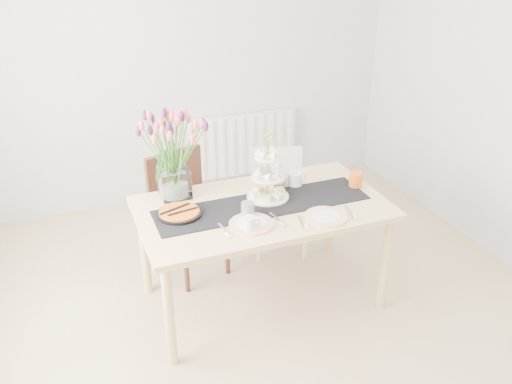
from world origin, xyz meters
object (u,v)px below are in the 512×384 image
object	(u,v)px
tart_tin	(179,213)
mug_grey	(248,210)
chair_brown	(185,205)
mug_white	(249,224)
plate_right	(326,217)
teapot	(278,176)
cake_stand	(268,182)
tulip_vase	(171,142)
cream_jug	(295,179)
plate_left	(251,224)
chair_white	(278,192)
dining_table	(262,216)
mug_orange	(356,180)
radiator	(237,146)

from	to	relation	value
tart_tin	mug_grey	size ratio (longest dim) A/B	2.87
chair_brown	mug_white	bearing A→B (deg)	-95.84
mug_grey	plate_right	distance (m)	0.48
teapot	mug_grey	bearing A→B (deg)	-113.78
cake_stand	tulip_vase	bearing A→B (deg)	154.98
tart_tin	cream_jug	bearing A→B (deg)	8.55
tulip_vase	cake_stand	distance (m)	0.68
mug_white	plate_left	bearing A→B (deg)	59.95
tart_tin	mug_grey	distance (m)	0.43
cream_jug	cake_stand	bearing A→B (deg)	-156.01
tulip_vase	plate_right	size ratio (longest dim) A/B	2.63
teapot	tart_tin	world-z (taller)	teapot
chair_white	plate_right	distance (m)	1.00
chair_white	tart_tin	world-z (taller)	chair_white
mug_white	cake_stand	bearing A→B (deg)	54.46
dining_table	tulip_vase	bearing A→B (deg)	145.38
mug_orange	mug_grey	bearing A→B (deg)	133.79
chair_brown	cream_jug	size ratio (longest dim) A/B	9.34
tulip_vase	plate_left	distance (m)	0.75
tart_tin	mug_orange	world-z (taller)	mug_orange
radiator	mug_white	xyz separation A→B (m)	(-0.63, -2.02, 0.35)
chair_white	tulip_vase	bearing A→B (deg)	-144.93
cake_stand	teapot	xyz separation A→B (m)	(0.14, 0.15, -0.04)
mug_orange	plate_right	distance (m)	0.51
cake_stand	mug_grey	size ratio (longest dim) A/B	4.14
cream_jug	radiator	bearing A→B (deg)	85.60
chair_white	plate_left	bearing A→B (deg)	-107.23
chair_white	mug_orange	xyz separation A→B (m)	(0.30, -0.64, 0.34)
radiator	mug_white	world-z (taller)	mug_white
chair_white	mug_orange	distance (m)	0.78
plate_right	cake_stand	bearing A→B (deg)	122.08
teapot	mug_white	size ratio (longest dim) A/B	2.77
tulip_vase	plate_left	xyz separation A→B (m)	(0.34, -0.55, -0.38)
dining_table	chair_white	world-z (taller)	chair_white
chair_white	cream_jug	distance (m)	0.58
chair_white	cake_stand	distance (m)	0.78
radiator	plate_left	size ratio (longest dim) A/B	4.39
radiator	cream_jug	bearing A→B (deg)	-94.36
cream_jug	mug_orange	size ratio (longest dim) A/B	0.91
dining_table	teapot	xyz separation A→B (m)	(0.21, 0.23, 0.15)
radiator	mug_grey	distance (m)	1.98
mug_white	mug_orange	bearing A→B (deg)	19.44
cream_jug	mug_grey	world-z (taller)	same
cake_stand	mug_orange	size ratio (longest dim) A/B	3.78
radiator	mug_orange	world-z (taller)	mug_orange
chair_brown	mug_orange	distance (m)	1.24
chair_white	tart_tin	xyz separation A→B (m)	(-0.94, -0.60, 0.30)
radiator	mug_grey	xyz separation A→B (m)	(-0.58, -1.86, 0.35)
chair_brown	chair_white	size ratio (longest dim) A/B	1.14
tulip_vase	plate_right	bearing A→B (deg)	-38.60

